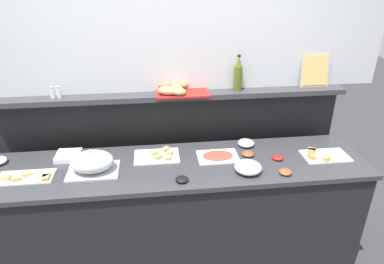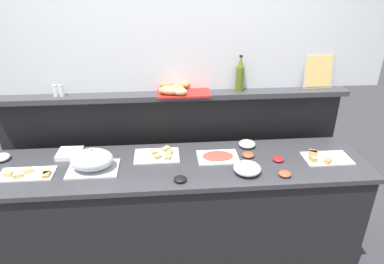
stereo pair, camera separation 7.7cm
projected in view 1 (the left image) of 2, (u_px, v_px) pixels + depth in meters
name	position (u px, v px, depth m)	size (l,w,h in m)	color
ground_plane	(173.00, 213.00, 3.32)	(12.00, 12.00, 0.00)	#38383D
buffet_counter	(177.00, 216.00, 2.58)	(2.71, 0.63, 0.91)	black
back_ledge_unit	(172.00, 158.00, 2.92)	(2.75, 0.22, 1.29)	black
upper_wall_panel	(167.00, 1.00, 2.40)	(3.35, 0.08, 1.31)	silver
sandwich_platter_side	(159.00, 156.00, 2.47)	(0.32, 0.22, 0.04)	white
sandwich_platter_rear	(323.00, 155.00, 2.48)	(0.33, 0.20, 0.04)	silver
sandwich_platter_front	(26.00, 177.00, 2.22)	(0.36, 0.17, 0.04)	white
cold_cuts_platter	(218.00, 156.00, 2.47)	(0.29, 0.21, 0.02)	white
serving_cloche	(92.00, 162.00, 2.27)	(0.34, 0.24, 0.17)	#B7BABF
glass_bowl_medium	(246.00, 143.00, 2.62)	(0.13, 0.13, 0.05)	silver
glass_bowl_small	(248.00, 168.00, 2.28)	(0.19, 0.19, 0.07)	silver
condiment_bowl_red	(182.00, 179.00, 2.19)	(0.08, 0.08, 0.03)	black
condiment_bowl_teal	(278.00, 158.00, 2.44)	(0.08, 0.08, 0.03)	red
condiment_bowl_cream	(285.00, 172.00, 2.27)	(0.09, 0.09, 0.03)	brown
condiment_bowl_dark	(248.00, 154.00, 2.49)	(0.09, 0.09, 0.03)	brown
napkin_stack	(68.00, 156.00, 2.46)	(0.17, 0.17, 0.03)	white
olive_oil_bottle	(238.00, 75.00, 2.60)	(0.06, 0.06, 0.28)	#56661E
salt_shaker	(53.00, 92.00, 2.48)	(0.03, 0.03, 0.09)	white
pepper_shaker	(59.00, 92.00, 2.48)	(0.03, 0.03, 0.09)	white
bread_basket	(175.00, 89.00, 2.56)	(0.40, 0.29, 0.08)	#B2231E
framed_picture	(315.00, 70.00, 2.69)	(0.23, 0.06, 0.27)	#B2AD9E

